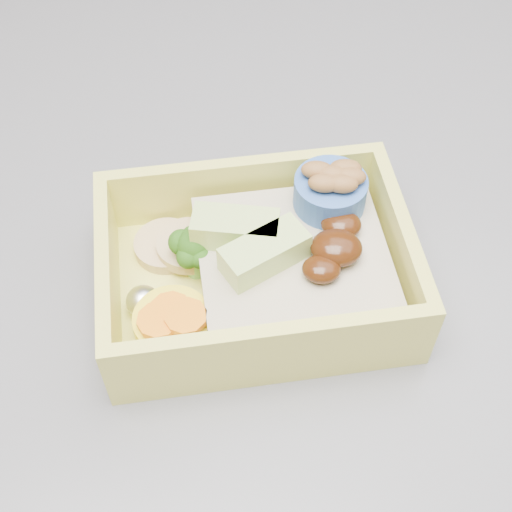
{
  "coord_description": "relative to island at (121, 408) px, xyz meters",
  "views": [
    {
      "loc": [
        0.2,
        -0.49,
        1.3
      ],
      "look_at": [
        0.18,
        -0.23,
        0.96
      ],
      "focal_mm": 50.0,
      "sensor_mm": 36.0,
      "label": 1
    }
  ],
  "objects": [
    {
      "name": "bento_box",
      "position": [
        0.19,
        -0.12,
        0.48
      ],
      "size": [
        0.21,
        0.17,
        0.07
      ],
      "rotation": [
        0.0,
        0.0,
        0.21
      ],
      "color": "#E3DF5D",
      "rests_on": "island"
    },
    {
      "name": "island",
      "position": [
        0.0,
        0.0,
        0.0
      ],
      "size": [
        1.24,
        0.84,
        0.92
      ],
      "color": "brown",
      "rests_on": "ground"
    },
    {
      "name": "ground",
      "position": [
        0.0,
        0.1,
        -0.46
      ],
      "size": [
        3.5,
        3.5,
        0.0
      ],
      "primitive_type": "plane",
      "color": "beige",
      "rests_on": "ground"
    }
  ]
}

